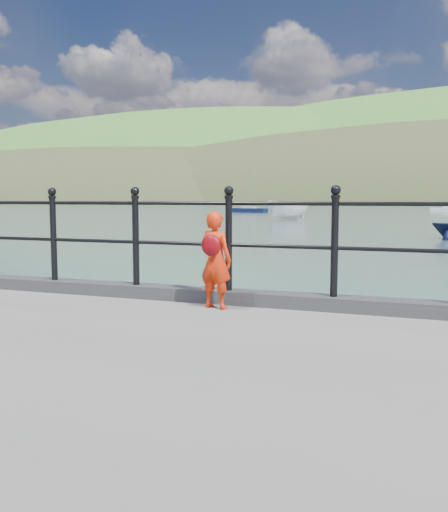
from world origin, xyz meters
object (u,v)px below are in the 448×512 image
at_px(railing, 181,231).
at_px(sailboat_left, 249,210).
at_px(child, 215,259).
at_px(launch_white, 288,211).

xyz_separation_m(railing, sailboat_left, (-23.05, 77.71, -1.49)).
height_order(railing, child, railing).
bearing_deg(railing, launch_white, 101.54).
relative_size(railing, launch_white, 3.43).
distance_m(launch_white, sailboat_left, 33.37).
relative_size(child, launch_white, 0.20).
bearing_deg(sailboat_left, child, -60.90).
bearing_deg(launch_white, child, -43.82).
bearing_deg(child, launch_white, -64.93).
relative_size(railing, child, 17.01).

